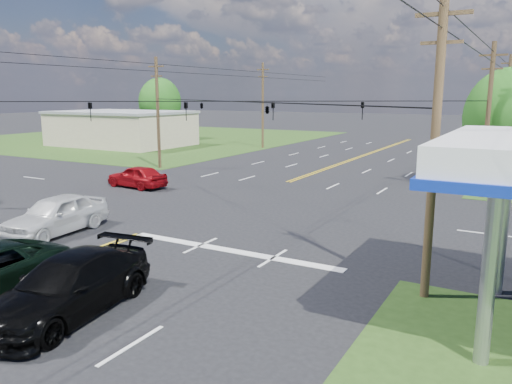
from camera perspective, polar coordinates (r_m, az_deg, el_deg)
The scene contains 17 objects.
ground at distance 30.04m, azimuth -2.92°, elevation -1.20°, with size 280.00×280.00×0.00m, color black.
grass_nw at distance 76.39m, azimuth -12.50°, elevation 6.09°, with size 46.00×48.00×0.03m, color #233F14.
stop_bar at distance 20.93m, azimuth -2.96°, elevation -6.74°, with size 10.00×0.50×0.02m, color silver.
retail_nw at distance 65.54m, azimuth -15.11°, elevation 6.92°, with size 16.00×11.00×4.00m, color tan.
pole_se at distance 16.12m, azimuth 19.73°, elevation 5.12°, with size 1.60×0.28×9.50m.
pole_nw at distance 44.35m, azimuth -11.16°, elevation 9.01°, with size 1.60×0.28×9.50m.
pole_ne at distance 33.97m, azimuth 24.97°, elevation 7.59°, with size 1.60×0.28×9.50m.
pole_left_far at distance 60.11m, azimuth 0.77°, elevation 9.97°, with size 1.60×0.28×10.00m.
pole_right_far at distance 52.91m, azimuth 26.68°, elevation 8.64°, with size 1.60×0.28×10.00m.
span_wire_signals at distance 29.35m, azimuth -3.03°, elevation 10.31°, with size 26.00×18.00×1.13m.
power_lines at distance 27.76m, azimuth -5.38°, elevation 15.61°, with size 26.04×100.00×0.64m.
tree_right_a at distance 36.90m, azimuth 26.90°, elevation 7.56°, with size 5.70×5.70×8.18m.
tree_far_l at distance 74.17m, azimuth -10.91°, elevation 10.02°, with size 6.08×6.08×8.72m.
suv_black at distance 15.96m, azimuth -20.58°, elevation -10.01°, with size 2.41×5.93×1.72m, color black.
pickup_white at distance 25.02m, azimuth -21.90°, elevation -2.41°, with size 2.13×5.30×1.81m, color silver.
sedan_red at distance 35.68m, azimuth -13.45°, elevation 1.76°, with size 1.84×4.58×1.56m, color #9A0B11.
polesign_ne at distance 39.79m, azimuth 25.73°, elevation 8.73°, with size 1.96×0.84×7.20m.
Camera 1 is at (15.65, -12.83, 6.43)m, focal length 35.00 mm.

